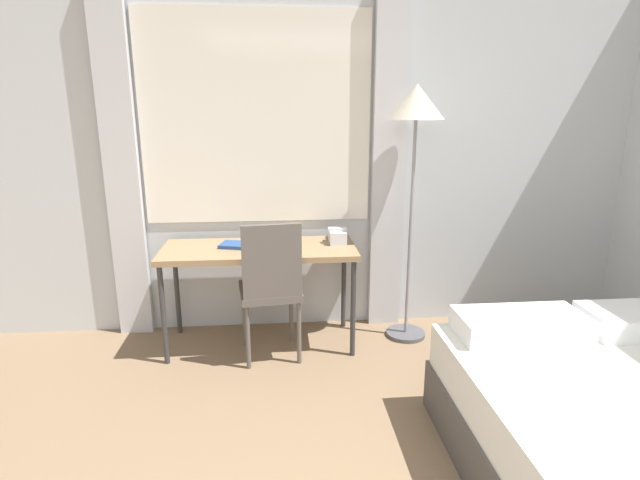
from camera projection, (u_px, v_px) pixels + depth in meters
wall_back_with_window at (323, 153)px, 3.71m from camera, size 5.60×0.13×2.70m
desk at (259, 255)px, 3.50m from camera, size 1.35×0.56×0.73m
desk_chair at (271, 283)px, 3.31m from camera, size 0.45×0.45×0.98m
standing_lamp at (416, 122)px, 3.39m from camera, size 0.38×0.38×1.84m
telephone at (337, 236)px, 3.58m from camera, size 0.14×0.16×0.11m
book at (236, 245)px, 3.50m from camera, size 0.25×0.21×0.02m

